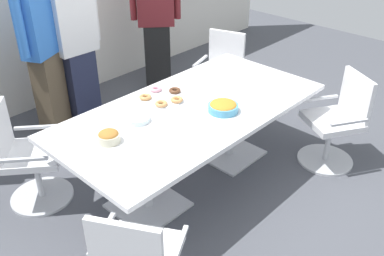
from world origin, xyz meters
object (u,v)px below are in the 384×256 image
(office_chair_2, at_px, (221,77))
(office_chair_3, at_px, (28,160))
(conference_table, at_px, (192,121))
(person_standing_1, at_px, (42,45))
(person_standing_3, at_px, (156,17))
(plate_stack, at_px, (138,119))
(donut_platter, at_px, (163,97))
(person_standing_2, at_px, (76,44))
(office_chair_1, at_px, (336,125))
(snack_bowl_pretzels, at_px, (109,136))
(snack_bowl_chips_orange, at_px, (223,107))

(office_chair_2, height_order, office_chair_3, same)
(conference_table, bearing_deg, person_standing_1, 103.30)
(person_standing_3, xyz_separation_m, plate_stack, (-1.57, -1.49, -0.19))
(conference_table, relative_size, person_standing_3, 1.31)
(office_chair_3, bearing_deg, donut_platter, 105.78)
(person_standing_2, bearing_deg, person_standing_1, -2.30)
(conference_table, distance_m, donut_platter, 0.35)
(office_chair_1, bearing_deg, donut_platter, 78.53)
(conference_table, distance_m, snack_bowl_pretzels, 0.84)
(office_chair_3, bearing_deg, snack_bowl_chips_orange, 91.27)
(office_chair_2, distance_m, person_standing_1, 2.01)
(office_chair_2, height_order, person_standing_2, person_standing_2)
(office_chair_2, relative_size, office_chair_3, 1.00)
(conference_table, bearing_deg, office_chair_2, 29.89)
(office_chair_3, xyz_separation_m, snack_bowl_pretzels, (0.35, -0.72, 0.39))
(conference_table, relative_size, snack_bowl_chips_orange, 9.39)
(plate_stack, bearing_deg, office_chair_1, -30.59)
(office_chair_1, height_order, person_standing_2, person_standing_2)
(office_chair_1, bearing_deg, person_standing_3, 32.41)
(person_standing_1, relative_size, plate_stack, 9.75)
(office_chair_1, height_order, person_standing_1, person_standing_1)
(conference_table, xyz_separation_m, donut_platter, (-0.05, 0.31, 0.14))
(person_standing_1, distance_m, snack_bowl_chips_orange, 2.00)
(office_chair_2, relative_size, person_standing_2, 0.52)
(office_chair_1, distance_m, snack_bowl_chips_orange, 1.24)
(conference_table, distance_m, snack_bowl_chips_orange, 0.32)
(snack_bowl_pretzels, bearing_deg, office_chair_3, 115.59)
(person_standing_3, relative_size, donut_platter, 4.52)
(office_chair_1, distance_m, plate_stack, 1.92)
(plate_stack, bearing_deg, snack_bowl_chips_orange, -32.98)
(office_chair_3, xyz_separation_m, snack_bowl_chips_orange, (1.30, -1.04, 0.39))
(person_standing_3, bearing_deg, snack_bowl_pretzels, 80.13)
(office_chair_1, relative_size, office_chair_2, 1.00)
(office_chair_2, bearing_deg, person_standing_3, -7.93)
(donut_platter, bearing_deg, person_standing_3, 49.17)
(conference_table, relative_size, person_standing_2, 1.38)
(office_chair_3, height_order, person_standing_1, person_standing_1)
(office_chair_3, distance_m, plate_stack, 1.02)
(conference_table, distance_m, plate_stack, 0.51)
(person_standing_2, bearing_deg, person_standing_3, -179.63)
(conference_table, height_order, donut_platter, donut_platter)
(office_chair_2, bearing_deg, snack_bowl_pretzels, 89.16)
(conference_table, xyz_separation_m, office_chair_3, (-1.16, 0.81, -0.22))
(person_standing_1, relative_size, donut_platter, 4.65)
(office_chair_1, distance_m, person_standing_3, 2.51)
(person_standing_2, xyz_separation_m, snack_bowl_pretzels, (-0.79, -1.58, -0.11))
(conference_table, bearing_deg, plate_stack, 160.82)
(person_standing_2, height_order, snack_bowl_chips_orange, person_standing_2)
(office_chair_2, xyz_separation_m, person_standing_2, (-1.29, 0.94, 0.50))
(donut_platter, bearing_deg, person_standing_1, 104.16)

